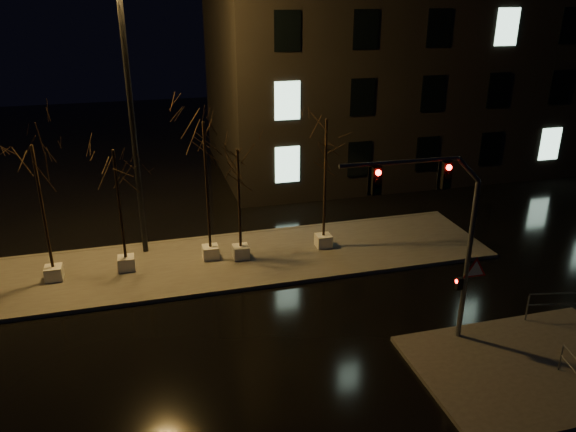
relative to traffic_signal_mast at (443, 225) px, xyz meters
name	(u,v)px	position (x,y,z in m)	size (l,w,h in m)	color
ground	(264,342)	(-5.16, 1.47, -4.17)	(90.00, 90.00, 0.00)	black
median	(232,260)	(-5.16, 7.47, -4.09)	(22.00, 5.00, 0.15)	#4A4742
sidewalk_corner	(533,367)	(2.34, -2.03, -4.09)	(7.00, 5.00, 0.15)	#4A4742
building	(417,43)	(8.84, 19.47, 3.33)	(25.00, 12.00, 15.00)	black
tree_0	(37,177)	(-12.15, 7.48, 0.17)	(1.80, 1.80, 5.52)	silver
tree_1	(116,178)	(-9.43, 7.62, -0.15)	(1.80, 1.80, 5.10)	silver
tree_2	(205,154)	(-6.02, 7.74, 0.50)	(1.80, 1.80, 5.96)	silver
tree_3	(238,175)	(-4.79, 7.44, -0.35)	(1.80, 1.80, 4.83)	silver
tree_4	(326,149)	(-1.09, 7.61, 0.39)	(1.80, 1.80, 5.81)	silver
traffic_signal_mast	(443,225)	(0.00, 0.00, 0.00)	(5.01, 0.29, 6.12)	slate
streetlight_main	(130,99)	(-8.65, 9.17, 2.54)	(2.84, 0.76, 11.36)	black
guard_rail_a	(561,302)	(4.84, -0.03, -3.35)	(2.31, 0.52, 1.02)	slate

